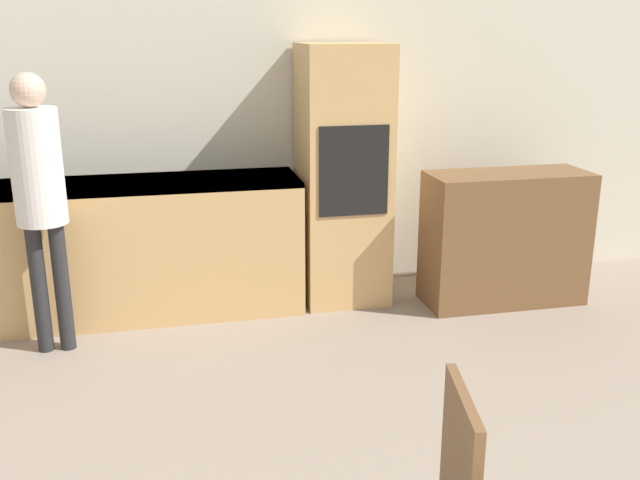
# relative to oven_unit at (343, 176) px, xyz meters

# --- Properties ---
(wall_back) EXTENTS (6.94, 0.05, 2.60)m
(wall_back) POSITION_rel_oven_unit_xyz_m (-0.57, 0.34, 0.40)
(wall_back) COLOR beige
(wall_back) RESTS_ON ground_plane
(kitchen_counter) EXTENTS (2.86, 0.60, 0.92)m
(kitchen_counter) POSITION_rel_oven_unit_xyz_m (-1.76, -0.01, -0.42)
(kitchen_counter) COLOR tan
(kitchen_counter) RESTS_ON ground_plane
(oven_unit) EXTENTS (0.59, 0.59, 1.80)m
(oven_unit) POSITION_rel_oven_unit_xyz_m (0.00, 0.00, 0.00)
(oven_unit) COLOR tan
(oven_unit) RESTS_ON ground_plane
(sideboard) EXTENTS (1.13, 0.45, 0.94)m
(sideboard) POSITION_rel_oven_unit_xyz_m (1.10, -0.34, -0.43)
(sideboard) COLOR brown
(sideboard) RESTS_ON ground_plane
(person_standing) EXTENTS (0.29, 0.29, 1.66)m
(person_standing) POSITION_rel_oven_unit_xyz_m (-1.93, -0.49, 0.15)
(person_standing) COLOR #262628
(person_standing) RESTS_ON ground_plane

